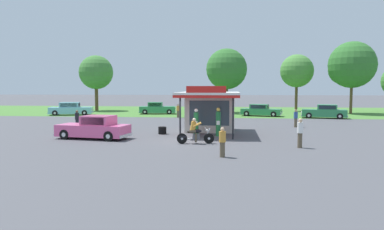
{
  "coord_description": "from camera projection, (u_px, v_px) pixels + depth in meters",
  "views": [
    {
      "loc": [
        2.85,
        -23.0,
        3.43
      ],
      "look_at": [
        -0.14,
        3.67,
        1.4
      ],
      "focal_mm": 33.65,
      "sensor_mm": 36.0,
      "label": 1
    }
  ],
  "objects": [
    {
      "name": "ground_plane",
      "position": [
        188.0,
        141.0,
        23.37
      ],
      "size": [
        300.0,
        300.0,
        0.0
      ],
      "primitive_type": "plane",
      "color": "#4C4C51"
    },
    {
      "name": "grass_verge_strip",
      "position": [
        213.0,
        111.0,
        53.09
      ],
      "size": [
        120.0,
        24.0,
        0.01
      ],
      "primitive_type": "cube",
      "color": "#477A33",
      "rests_on": "ground"
    },
    {
      "name": "service_station_kiosk",
      "position": [
        210.0,
        109.0,
        28.27
      ],
      "size": [
        4.46,
        6.86,
        3.55
      ],
      "color": "beige",
      "rests_on": "ground"
    },
    {
      "name": "gas_pump_nearside",
      "position": [
        196.0,
        124.0,
        24.99
      ],
      "size": [
        0.44,
        0.44,
        2.0
      ],
      "color": "slate",
      "rests_on": "ground"
    },
    {
      "name": "gas_pump_offside",
      "position": [
        218.0,
        124.0,
        24.81
      ],
      "size": [
        0.44,
        0.44,
        2.07
      ],
      "color": "slate",
      "rests_on": "ground"
    },
    {
      "name": "motorcycle_with_rider",
      "position": [
        195.0,
        133.0,
        22.09
      ],
      "size": [
        2.29,
        0.72,
        1.58
      ],
      "color": "black",
      "rests_on": "ground"
    },
    {
      "name": "featured_classic_sedan",
      "position": [
        94.0,
        128.0,
        24.26
      ],
      "size": [
        5.17,
        2.57,
        1.57
      ],
      "color": "#E55993",
      "rests_on": "ground"
    },
    {
      "name": "parked_car_back_row_right",
      "position": [
        261.0,
        111.0,
        43.72
      ],
      "size": [
        5.2,
        3.01,
        1.44
      ],
      "color": "#2D844C",
      "rests_on": "ground"
    },
    {
      "name": "parked_car_back_row_centre_right",
      "position": [
        157.0,
        109.0,
        47.35
      ],
      "size": [
        5.0,
        2.48,
        1.55
      ],
      "color": "#2D844C",
      "rests_on": "ground"
    },
    {
      "name": "parked_car_back_row_left",
      "position": [
        325.0,
        112.0,
        40.56
      ],
      "size": [
        5.18,
        2.75,
        1.55
      ],
      "color": "#2D844C",
      "rests_on": "ground"
    },
    {
      "name": "parked_car_back_row_far_right",
      "position": [
        71.0,
        109.0,
        45.43
      ],
      "size": [
        5.64,
        3.17,
        1.61
      ],
      "color": "#7AC6D1",
      "rests_on": "ground"
    },
    {
      "name": "bystander_leaning_by_kiosk",
      "position": [
        178.0,
        110.0,
        41.51
      ],
      "size": [
        0.34,
        0.34,
        1.57
      ],
      "color": "brown",
      "rests_on": "ground"
    },
    {
      "name": "bystander_strolling_foreground",
      "position": [
        77.0,
        119.0,
        29.68
      ],
      "size": [
        0.34,
        0.34,
        1.59
      ],
      "color": "black",
      "rests_on": "ground"
    },
    {
      "name": "bystander_chatting_near_pumps",
      "position": [
        296.0,
        118.0,
        31.28
      ],
      "size": [
        0.34,
        0.34,
        1.55
      ],
      "color": "brown",
      "rests_on": "ground"
    },
    {
      "name": "bystander_admiring_sedan",
      "position": [
        300.0,
        132.0,
        20.52
      ],
      "size": [
        0.34,
        0.34,
        1.7
      ],
      "color": "brown",
      "rests_on": "ground"
    },
    {
      "name": "bystander_standing_back_lot",
      "position": [
        222.0,
        142.0,
        17.78
      ],
      "size": [
        0.34,
        0.34,
        1.49
      ],
      "color": "brown",
      "rests_on": "ground"
    },
    {
      "name": "tree_oak_far_right",
      "position": [
        227.0,
        69.0,
        49.49
      ],
      "size": [
        5.63,
        5.63,
        8.83
      ],
      "color": "brown",
      "rests_on": "ground"
    },
    {
      "name": "tree_oak_distant_spare",
      "position": [
        297.0,
        71.0,
        52.3
      ],
      "size": [
        4.8,
        4.8,
        8.29
      ],
      "color": "brown",
      "rests_on": "ground"
    },
    {
      "name": "tree_oak_far_left",
      "position": [
        96.0,
        72.0,
        53.77
      ],
      "size": [
        5.05,
        5.05,
        8.28
      ],
      "color": "brown",
      "rests_on": "ground"
    },
    {
      "name": "tree_oak_centre",
      "position": [
        350.0,
        66.0,
        47.6
      ],
      "size": [
        6.13,
        6.13,
        9.54
      ],
      "color": "brown",
      "rests_on": "ground"
    },
    {
      "name": "spare_tire_stack",
      "position": [
        162.0,
        130.0,
        26.73
      ],
      "size": [
        0.6,
        0.6,
        0.54
      ],
      "color": "black",
      "rests_on": "ground"
    }
  ]
}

